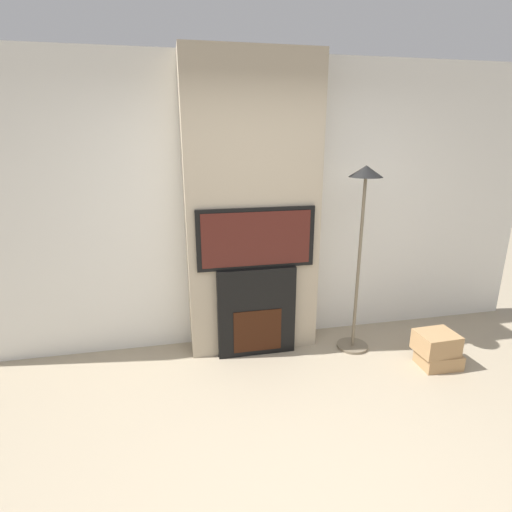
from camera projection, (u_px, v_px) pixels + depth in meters
The scene contains 7 objects.
ground_plane at pixel (317, 500), 2.30m from camera, with size 14.00×14.00×0.00m, color tan.
wall_back at pixel (248, 208), 3.80m from camera, with size 6.00×0.06×2.70m.
chimney_breast at pixel (252, 211), 3.63m from camera, with size 1.21×0.32×2.70m.
fireplace at pixel (256, 311), 3.75m from camera, with size 0.73×0.15×0.86m.
television at pixel (256, 238), 3.54m from camera, with size 1.06×0.07×0.55m.
floor_lamp at pixel (362, 218), 3.58m from camera, with size 0.30×0.30×1.77m.
box_stack at pixel (437, 349), 3.60m from camera, with size 0.39×0.30×0.32m.
Camera 1 is at (-0.71, -1.68, 2.02)m, focal length 28.00 mm.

